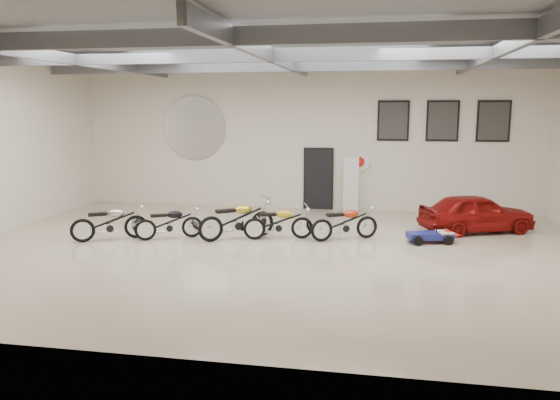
% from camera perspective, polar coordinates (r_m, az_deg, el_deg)
% --- Properties ---
extents(floor, '(16.00, 12.00, 0.01)m').
position_cam_1_polar(floor, '(13.64, -0.91, -5.39)').
color(floor, beige).
rests_on(floor, ground).
extents(ceiling, '(16.00, 12.00, 0.01)m').
position_cam_1_polar(ceiling, '(13.25, -0.97, 15.97)').
color(ceiling, slate).
rests_on(ceiling, back_wall).
extents(back_wall, '(16.00, 0.02, 5.00)m').
position_cam_1_polar(back_wall, '(19.12, 2.61, 6.53)').
color(back_wall, beige).
rests_on(back_wall, floor).
extents(ceiling_beams, '(15.80, 11.80, 0.32)m').
position_cam_1_polar(ceiling_beams, '(13.23, -0.97, 14.89)').
color(ceiling_beams, slate).
rests_on(ceiling_beams, ceiling).
extents(door, '(0.92, 0.08, 2.10)m').
position_cam_1_polar(door, '(19.15, 4.04, 2.16)').
color(door, black).
rests_on(door, back_wall).
extents(logo_plaque, '(2.30, 0.06, 1.16)m').
position_cam_1_polar(logo_plaque, '(20.00, -8.93, 7.42)').
color(logo_plaque, silver).
rests_on(logo_plaque, back_wall).
extents(poster_left, '(1.05, 0.08, 1.35)m').
position_cam_1_polar(poster_left, '(18.89, 11.75, 8.12)').
color(poster_left, black).
rests_on(poster_left, back_wall).
extents(poster_mid, '(1.05, 0.08, 1.35)m').
position_cam_1_polar(poster_mid, '(18.99, 16.63, 7.93)').
color(poster_mid, black).
rests_on(poster_mid, back_wall).
extents(poster_right, '(1.05, 0.08, 1.35)m').
position_cam_1_polar(poster_right, '(19.23, 21.41, 7.68)').
color(poster_right, black).
rests_on(poster_right, back_wall).
extents(oil_sign, '(0.72, 0.10, 0.72)m').
position_cam_1_polar(oil_sign, '(18.97, 8.28, 3.99)').
color(oil_sign, white).
rests_on(oil_sign, back_wall).
extents(banner_stand, '(0.55, 0.31, 1.90)m').
position_cam_1_polar(banner_stand, '(18.62, 7.40, 1.57)').
color(banner_stand, white).
rests_on(banner_stand, floor).
extents(motorcycle_silver, '(2.01, 1.53, 1.03)m').
position_cam_1_polar(motorcycle_silver, '(15.36, -17.40, -2.17)').
color(motorcycle_silver, silver).
rests_on(motorcycle_silver, floor).
extents(motorcycle_black, '(1.84, 1.34, 0.93)m').
position_cam_1_polar(motorcycle_black, '(15.12, -11.53, -2.28)').
color(motorcycle_black, silver).
rests_on(motorcycle_black, floor).
extents(motorcycle_gold, '(2.12, 1.84, 1.12)m').
position_cam_1_polar(motorcycle_gold, '(14.85, -4.53, -1.96)').
color(motorcycle_gold, silver).
rests_on(motorcycle_gold, floor).
extents(motorcycle_yellow, '(1.94, 1.06, 0.96)m').
position_cam_1_polar(motorcycle_yellow, '(14.78, -0.18, -2.30)').
color(motorcycle_yellow, silver).
rests_on(motorcycle_yellow, floor).
extents(motorcycle_red, '(1.95, 1.40, 0.99)m').
position_cam_1_polar(motorcycle_red, '(14.81, 6.78, -2.30)').
color(motorcycle_red, silver).
rests_on(motorcycle_red, floor).
extents(go_kart, '(1.55, 0.99, 0.52)m').
position_cam_1_polar(go_kart, '(15.01, 15.84, -3.35)').
color(go_kart, navy).
rests_on(go_kart, floor).
extents(vintage_car, '(2.39, 3.50, 1.11)m').
position_cam_1_polar(vintage_car, '(16.64, 19.83, -1.27)').
color(vintage_car, maroon).
rests_on(vintage_car, floor).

